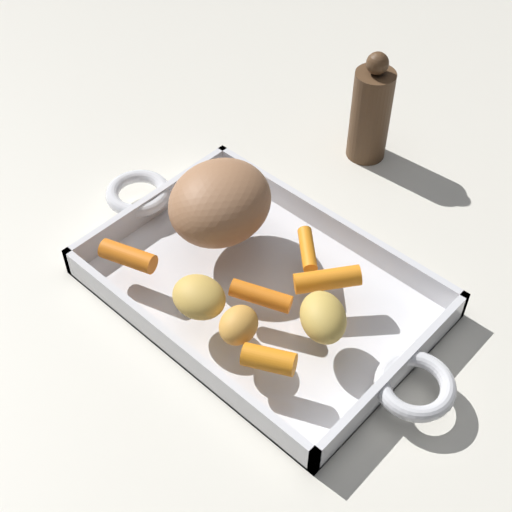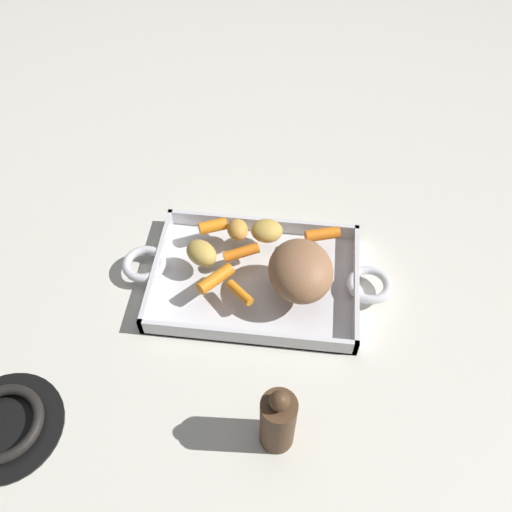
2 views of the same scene
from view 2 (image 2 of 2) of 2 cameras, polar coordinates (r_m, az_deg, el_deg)
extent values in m
plane|color=silver|center=(0.92, -0.07, -2.82)|extent=(2.31, 2.31, 0.00)
cube|color=silver|center=(0.92, -0.07, -2.69)|extent=(0.34, 0.24, 0.01)
cube|color=silver|center=(0.98, 0.69, 3.28)|extent=(0.34, 0.01, 0.03)
cube|color=silver|center=(0.85, -0.96, -8.53)|extent=(0.34, 0.01, 0.03)
cube|color=silver|center=(0.91, 10.45, -3.13)|extent=(0.01, 0.24, 0.03)
cube|color=silver|center=(0.94, -10.34, -1.22)|extent=(0.01, 0.24, 0.03)
torus|color=silver|center=(0.91, 11.87, -2.96)|extent=(0.07, 0.07, 0.02)
torus|color=silver|center=(0.93, -11.69, -0.81)|extent=(0.07, 0.07, 0.02)
ellipsoid|color=#976746|center=(0.85, 4.72, -1.55)|extent=(0.13, 0.14, 0.07)
cylinder|color=orange|center=(0.94, 6.99, 2.29)|extent=(0.06, 0.04, 0.02)
cylinder|color=orange|center=(0.91, -1.56, 0.38)|extent=(0.06, 0.04, 0.02)
cylinder|color=orange|center=(0.94, -4.55, 3.16)|extent=(0.05, 0.04, 0.02)
cylinder|color=orange|center=(0.88, -4.29, -2.40)|extent=(0.06, 0.06, 0.03)
cylinder|color=orange|center=(0.86, -1.71, -3.88)|extent=(0.05, 0.05, 0.02)
ellipsoid|color=gold|center=(0.93, 1.13, 2.68)|extent=(0.06, 0.05, 0.03)
ellipsoid|color=gold|center=(0.90, -5.76, 0.31)|extent=(0.07, 0.07, 0.03)
ellipsoid|color=gold|center=(0.93, -1.96, 2.78)|extent=(0.05, 0.05, 0.03)
cylinder|color=black|center=(0.88, -24.88, -15.94)|extent=(0.16, 0.16, 0.01)
torus|color=black|center=(0.87, -25.15, -15.63)|extent=(0.12, 0.12, 0.02)
cylinder|color=#4C331E|center=(0.75, 2.30, -17.07)|extent=(0.05, 0.05, 0.12)
sphere|color=#4C331E|center=(0.68, 2.50, -14.98)|extent=(0.03, 0.03, 0.03)
camera|label=1|loc=(0.98, -22.59, 39.73)|focal=51.49mm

